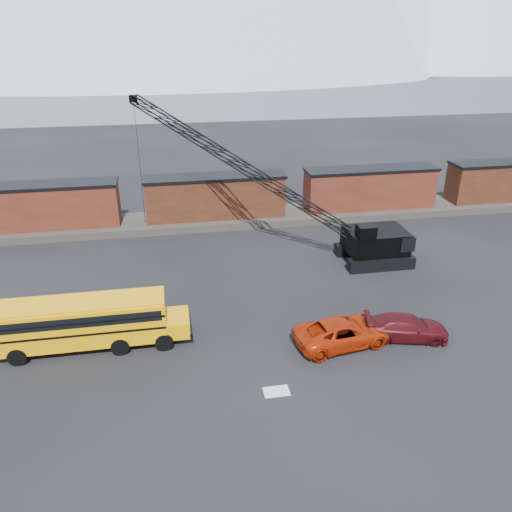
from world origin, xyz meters
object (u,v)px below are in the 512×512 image
Objects in this scene: school_bus at (88,321)px; red_pickup at (342,332)px; maroon_suv at (406,327)px; crawler_crane at (241,165)px.

red_pickup is at bearing -9.13° from school_bus.
maroon_suv is (4.19, -0.06, -0.08)m from red_pickup.
school_bus is 0.53× the size of crawler_crane.
school_bus is 1.93× the size of red_pickup.
maroon_suv is 0.24× the size of crawler_crane.
school_bus is 2.23× the size of maroon_suv.
crawler_crane is (11.52, 13.91, 5.50)m from school_bus.
school_bus reaches higher than red_pickup.
red_pickup is at bearing -77.07° from crawler_crane.
red_pickup reaches higher than maroon_suv.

